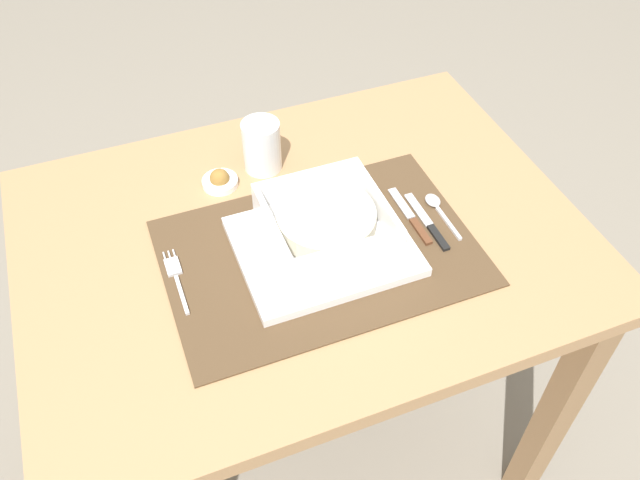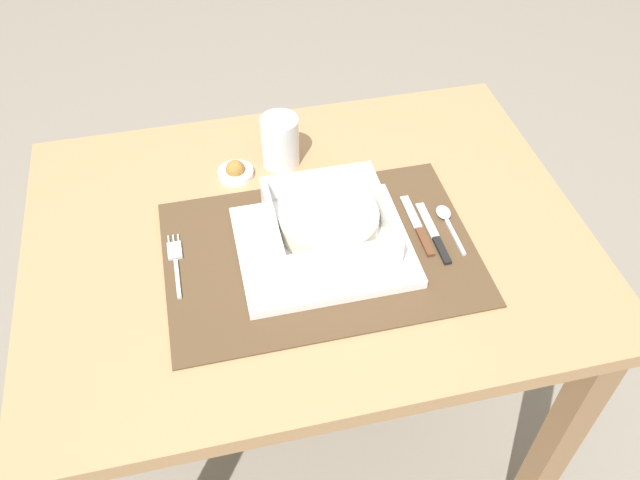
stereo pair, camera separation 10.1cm
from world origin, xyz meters
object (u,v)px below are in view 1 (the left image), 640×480
drinking_glass (262,148)px  butter_knife (429,225)px  condiment_saucer (220,180)px  porridge_bowl (326,222)px  bread_knife (413,220)px  fork (176,276)px  dining_table (304,277)px  spoon (436,205)px

drinking_glass → butter_knife: bearing=-49.9°
drinking_glass → condiment_saucer: 0.09m
porridge_bowl → bread_knife: size_ratio=1.37×
fork → bread_knife: (0.39, -0.02, 0.00)m
butter_knife → dining_table: bearing=161.4°
drinking_glass → bread_knife: bearing=-50.3°
butter_knife → bread_knife: size_ratio=1.02×
butter_knife → condiment_saucer: size_ratio=2.21×
bread_knife → condiment_saucer: bearing=148.5°
porridge_bowl → condiment_saucer: porridge_bowl is taller
fork → porridge_bowl: bearing=0.2°
drinking_glass → spoon: bearing=-41.3°
butter_knife → condiment_saucer: condiment_saucer is taller
spoon → condiment_saucer: size_ratio=1.78×
porridge_bowl → condiment_saucer: size_ratio=2.96×
spoon → drinking_glass: bearing=140.1°
spoon → condiment_saucer: 0.37m
fork → spoon: size_ratio=1.19×
butter_knife → drinking_glass: drinking_glass is taller
spoon → fork: bearing=-179.4°
bread_knife → drinking_glass: bearing=135.3°
fork → drinking_glass: drinking_glass is taller
porridge_bowl → dining_table: bearing=136.1°
condiment_saucer → spoon: bearing=-30.4°
condiment_saucer → bread_knife: bearing=-37.1°
dining_table → bread_knife: bearing=-13.4°
butter_knife → drinking_glass: (-0.21, 0.24, 0.04)m
porridge_bowl → drinking_glass: bearing=100.2°
bread_knife → dining_table: bearing=172.2°
butter_knife → spoon: bearing=47.9°
fork → bread_knife: size_ratio=0.98×
fork → drinking_glass: 0.29m
porridge_bowl → butter_knife: 0.18m
spoon → dining_table: bearing=174.7°
dining_table → drinking_glass: bearing=92.5°
bread_knife → condiment_saucer: (-0.27, 0.20, 0.00)m
dining_table → bread_knife: size_ratio=6.69×
spoon → drinking_glass: size_ratio=1.18×
fork → condiment_saucer: bearing=59.0°
spoon → bread_knife: 0.05m
porridge_bowl → condiment_saucer: (-0.12, 0.19, -0.03)m
dining_table → fork: (-0.21, -0.02, 0.12)m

